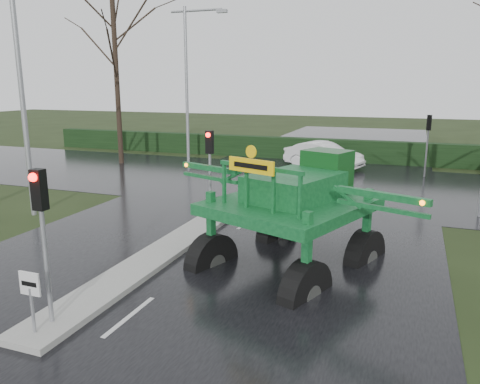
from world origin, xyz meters
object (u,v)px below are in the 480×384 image
(traffic_signal_mid, at_px, (210,156))
(white_sedan, at_px, (323,168))
(traffic_signal_far, at_px, (428,132))
(street_light_left_near, at_px, (25,62))
(street_light_left_far, at_px, (190,71))
(keep_left_sign, at_px, (31,292))
(crop_sprayer, at_px, (216,191))
(traffic_signal_near, at_px, (41,214))

(traffic_signal_mid, height_order, white_sedan, traffic_signal_mid)
(traffic_signal_far, distance_m, street_light_left_near, 20.58)
(traffic_signal_mid, height_order, street_light_left_near, street_light_left_near)
(street_light_left_near, bearing_deg, street_light_left_far, 90.00)
(traffic_signal_far, xyz_separation_m, white_sedan, (-5.98, 0.94, -2.59))
(traffic_signal_far, relative_size, white_sedan, 0.71)
(white_sedan, bearing_deg, traffic_signal_far, -82.14)
(keep_left_sign, bearing_deg, crop_sprayer, 71.38)
(keep_left_sign, bearing_deg, street_light_left_far, 107.78)
(traffic_signal_near, distance_m, crop_sprayer, 5.21)
(traffic_signal_far, height_order, street_light_left_near, street_light_left_near)
(traffic_signal_far, xyz_separation_m, street_light_left_near, (-14.69, -14.01, 3.40))
(traffic_signal_far, relative_size, crop_sprayer, 0.45)
(traffic_signal_mid, distance_m, street_light_left_far, 14.68)
(crop_sprayer, xyz_separation_m, white_sedan, (0.01, 17.09, -2.17))
(traffic_signal_near, xyz_separation_m, street_light_left_near, (-6.89, 7.01, 3.40))
(traffic_signal_mid, height_order, traffic_signal_far, same)
(traffic_signal_mid, bearing_deg, street_light_left_far, 118.86)
(traffic_signal_far, bearing_deg, crop_sprayer, 69.63)
(keep_left_sign, distance_m, traffic_signal_mid, 9.12)
(traffic_signal_mid, xyz_separation_m, white_sedan, (1.82, 13.46, -2.59))
(traffic_signal_far, bearing_deg, keep_left_sign, 70.07)
(traffic_signal_far, bearing_deg, traffic_signal_mid, 58.07)
(traffic_signal_far, xyz_separation_m, street_light_left_far, (-14.69, -0.01, 3.40))
(keep_left_sign, relative_size, traffic_signal_mid, 0.38)
(white_sedan, bearing_deg, traffic_signal_mid, -170.90)
(traffic_signal_near, bearing_deg, white_sedan, 85.26)
(street_light_left_far, xyz_separation_m, crop_sprayer, (8.70, -16.14, -3.82))
(street_light_left_far, bearing_deg, street_light_left_near, -90.00)
(crop_sprayer, bearing_deg, white_sedan, 110.22)
(street_light_left_far, relative_size, crop_sprayer, 1.29)
(white_sedan, bearing_deg, street_light_left_far, 113.03)
(street_light_left_far, height_order, white_sedan, street_light_left_far)
(street_light_left_near, bearing_deg, traffic_signal_far, 43.63)
(traffic_signal_near, distance_m, street_light_left_far, 22.37)
(traffic_signal_near, relative_size, street_light_left_near, 0.35)
(traffic_signal_near, relative_size, crop_sprayer, 0.45)
(keep_left_sign, distance_m, white_sedan, 22.55)
(traffic_signal_mid, bearing_deg, street_light_left_near, -167.79)
(crop_sprayer, bearing_deg, street_light_left_near, -173.53)
(traffic_signal_near, xyz_separation_m, street_light_left_far, (-6.89, 21.01, 3.40))
(crop_sprayer, bearing_deg, traffic_signal_mid, 136.73)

